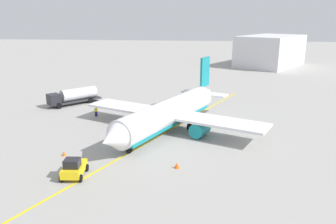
% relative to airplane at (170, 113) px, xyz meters
% --- Properties ---
extents(ground_plane, '(400.00, 400.00, 0.00)m').
position_rel_airplane_xyz_m(ground_plane, '(0.43, -0.18, -2.73)').
color(ground_plane, '#9E9B96').
extents(airplane, '(29.62, 28.74, 9.82)m').
position_rel_airplane_xyz_m(airplane, '(0.00, 0.00, 0.00)').
color(airplane, white).
rests_on(airplane, ground).
extents(fuel_tanker, '(9.46, 8.80, 3.15)m').
position_rel_airplane_xyz_m(fuel_tanker, '(-13.49, -20.48, -1.00)').
color(fuel_tanker, '#2D2D33').
rests_on(fuel_tanker, ground).
extents(pushback_tug, '(3.78, 2.63, 2.20)m').
position_rel_airplane_xyz_m(pushback_tug, '(16.62, -8.41, -1.72)').
color(pushback_tug, yellow).
rests_on(pushback_tug, ground).
extents(refueling_worker, '(0.50, 0.60, 1.71)m').
position_rel_airplane_xyz_m(refueling_worker, '(-5.93, -13.52, -1.91)').
color(refueling_worker, navy).
rests_on(refueling_worker, ground).
extents(safety_cone_nose, '(0.62, 0.62, 0.69)m').
position_rel_airplane_xyz_m(safety_cone_nose, '(13.17, 2.40, -2.38)').
color(safety_cone_nose, '#F2590F').
rests_on(safety_cone_nose, ground).
extents(safety_cone_wingtip, '(0.52, 0.52, 0.58)m').
position_rel_airplane_xyz_m(safety_cone_wingtip, '(11.31, -11.89, -2.44)').
color(safety_cone_wingtip, '#F2590F').
rests_on(safety_cone_wingtip, ground).
extents(distant_hangar, '(30.75, 27.19, 10.44)m').
position_rel_airplane_xyz_m(distant_hangar, '(-73.90, 26.67, 2.48)').
color(distant_hangar, silver).
rests_on(distant_hangar, ground).
extents(taxi_line_marking, '(55.88, 24.09, 0.01)m').
position_rel_airplane_xyz_m(taxi_line_marking, '(0.43, -0.18, -2.72)').
color(taxi_line_marking, yellow).
rests_on(taxi_line_marking, ground).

